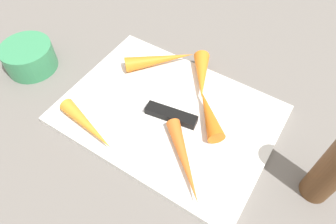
{
  "coord_description": "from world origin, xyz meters",
  "views": [
    {
      "loc": [
        0.17,
        -0.27,
        0.43
      ],
      "look_at": [
        0.0,
        0.0,
        0.01
      ],
      "focal_mm": 32.37,
      "sensor_mm": 36.0,
      "label": 1
    }
  ],
  "objects_px": {
    "carrot_long": "(160,60)",
    "carrot_short": "(202,76)",
    "knife": "(164,113)",
    "cutting_board": "(168,114)",
    "carrot_medium": "(87,125)",
    "carrot_shortest": "(209,113)",
    "small_bowl": "(29,57)",
    "pepper_grinder": "(335,168)",
    "carrot_longest": "(184,160)"
  },
  "relations": [
    {
      "from": "carrot_long",
      "to": "carrot_short",
      "type": "bearing_deg",
      "value": -42.48
    },
    {
      "from": "knife",
      "to": "carrot_long",
      "type": "distance_m",
      "value": 0.12
    },
    {
      "from": "cutting_board",
      "to": "carrot_medium",
      "type": "bearing_deg",
      "value": -131.91
    },
    {
      "from": "knife",
      "to": "carrot_shortest",
      "type": "height_order",
      "value": "carrot_shortest"
    },
    {
      "from": "carrot_short",
      "to": "cutting_board",
      "type": "bearing_deg",
      "value": -36.78
    },
    {
      "from": "carrot_shortest",
      "to": "carrot_short",
      "type": "bearing_deg",
      "value": -5.98
    },
    {
      "from": "carrot_long",
      "to": "carrot_medium",
      "type": "xyz_separation_m",
      "value": [
        -0.02,
        -0.19,
        -0.0
      ]
    },
    {
      "from": "carrot_short",
      "to": "small_bowl",
      "type": "height_order",
      "value": "small_bowl"
    },
    {
      "from": "knife",
      "to": "carrot_short",
      "type": "relative_size",
      "value": 1.9
    },
    {
      "from": "pepper_grinder",
      "to": "carrot_long",
      "type": "bearing_deg",
      "value": 164.81
    },
    {
      "from": "small_bowl",
      "to": "pepper_grinder",
      "type": "height_order",
      "value": "pepper_grinder"
    },
    {
      "from": "cutting_board",
      "to": "pepper_grinder",
      "type": "xyz_separation_m",
      "value": [
        0.26,
        -0.0,
        0.07
      ]
    },
    {
      "from": "carrot_shortest",
      "to": "small_bowl",
      "type": "bearing_deg",
      "value": 57.85
    },
    {
      "from": "carrot_long",
      "to": "small_bowl",
      "type": "bearing_deg",
      "value": 165.53
    },
    {
      "from": "carrot_medium",
      "to": "small_bowl",
      "type": "distance_m",
      "value": 0.21
    },
    {
      "from": "carrot_medium",
      "to": "small_bowl",
      "type": "relative_size",
      "value": 1.26
    },
    {
      "from": "knife",
      "to": "carrot_longest",
      "type": "height_order",
      "value": "carrot_longest"
    },
    {
      "from": "carrot_long",
      "to": "small_bowl",
      "type": "relative_size",
      "value": 1.39
    },
    {
      "from": "knife",
      "to": "carrot_short",
      "type": "distance_m",
      "value": 0.1
    },
    {
      "from": "small_bowl",
      "to": "knife",
      "type": "bearing_deg",
      "value": 6.34
    },
    {
      "from": "carrot_medium",
      "to": "small_bowl",
      "type": "bearing_deg",
      "value": 175.59
    },
    {
      "from": "carrot_shortest",
      "to": "small_bowl",
      "type": "relative_size",
      "value": 1.03
    },
    {
      "from": "carrot_shortest",
      "to": "carrot_long",
      "type": "bearing_deg",
      "value": 22.62
    },
    {
      "from": "carrot_medium",
      "to": "knife",
      "type": "bearing_deg",
      "value": 58.54
    },
    {
      "from": "knife",
      "to": "small_bowl",
      "type": "bearing_deg",
      "value": -3.35
    },
    {
      "from": "carrot_long",
      "to": "carrot_medium",
      "type": "relative_size",
      "value": 1.1
    },
    {
      "from": "cutting_board",
      "to": "carrot_long",
      "type": "height_order",
      "value": "carrot_long"
    },
    {
      "from": "cutting_board",
      "to": "knife",
      "type": "bearing_deg",
      "value": -107.23
    },
    {
      "from": "carrot_short",
      "to": "carrot_medium",
      "type": "bearing_deg",
      "value": -56.75
    },
    {
      "from": "knife",
      "to": "pepper_grinder",
      "type": "relative_size",
      "value": 1.32
    },
    {
      "from": "pepper_grinder",
      "to": "carrot_medium",
      "type": "bearing_deg",
      "value": -163.8
    },
    {
      "from": "cutting_board",
      "to": "carrot_short",
      "type": "relative_size",
      "value": 3.4
    },
    {
      "from": "carrot_longest",
      "to": "pepper_grinder",
      "type": "bearing_deg",
      "value": 64.96
    },
    {
      "from": "cutting_board",
      "to": "carrot_longest",
      "type": "distance_m",
      "value": 0.1
    },
    {
      "from": "small_bowl",
      "to": "pepper_grinder",
      "type": "xyz_separation_m",
      "value": [
        0.55,
        0.04,
        0.05
      ]
    },
    {
      "from": "carrot_long",
      "to": "carrot_longest",
      "type": "bearing_deg",
      "value": -92.19
    },
    {
      "from": "carrot_short",
      "to": "small_bowl",
      "type": "bearing_deg",
      "value": -94.92
    },
    {
      "from": "carrot_shortest",
      "to": "small_bowl",
      "type": "distance_m",
      "value": 0.36
    },
    {
      "from": "carrot_shortest",
      "to": "carrot_medium",
      "type": "bearing_deg",
      "value": 86.46
    },
    {
      "from": "carrot_short",
      "to": "carrot_medium",
      "type": "relative_size",
      "value": 0.87
    },
    {
      "from": "carrot_long",
      "to": "carrot_short",
      "type": "height_order",
      "value": "carrot_short"
    },
    {
      "from": "knife",
      "to": "carrot_medium",
      "type": "height_order",
      "value": "carrot_medium"
    },
    {
      "from": "carrot_longest",
      "to": "small_bowl",
      "type": "bearing_deg",
      "value": -140.77
    },
    {
      "from": "pepper_grinder",
      "to": "carrot_shortest",
      "type": "bearing_deg",
      "value": 172.53
    },
    {
      "from": "carrot_shortest",
      "to": "carrot_short",
      "type": "distance_m",
      "value": 0.09
    },
    {
      "from": "carrot_shortest",
      "to": "pepper_grinder",
      "type": "bearing_deg",
      "value": -139.97
    },
    {
      "from": "carrot_medium",
      "to": "pepper_grinder",
      "type": "bearing_deg",
      "value": 28.34
    },
    {
      "from": "carrot_longest",
      "to": "carrot_long",
      "type": "bearing_deg",
      "value": 176.9
    },
    {
      "from": "carrot_shortest",
      "to": "carrot_short",
      "type": "height_order",
      "value": "carrot_short"
    },
    {
      "from": "carrot_long",
      "to": "carrot_shortest",
      "type": "xyz_separation_m",
      "value": [
        0.14,
        -0.06,
        0.0
      ]
    }
  ]
}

